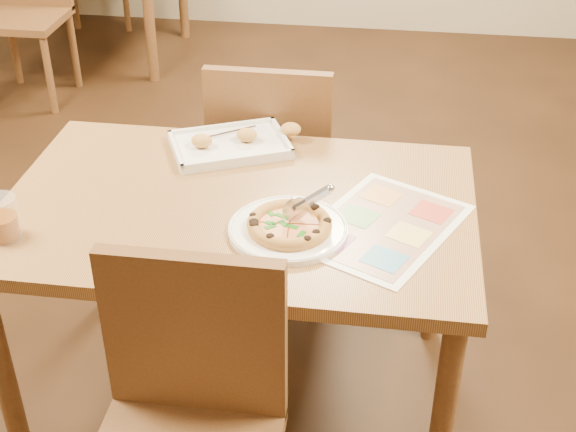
# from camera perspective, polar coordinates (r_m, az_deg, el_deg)

# --- Properties ---
(dining_table) EXTENTS (1.30, 0.85, 0.72)m
(dining_table) POSITION_cam_1_polar(r_m,az_deg,el_deg) (2.26, -3.51, -0.89)
(dining_table) COLOR #9E713F
(dining_table) RESTS_ON ground
(chair_near) EXTENTS (0.42, 0.42, 0.47)m
(chair_near) POSITION_cam_1_polar(r_m,az_deg,el_deg) (1.85, -7.15, -12.94)
(chair_near) COLOR brown
(chair_near) RESTS_ON ground
(chair_far) EXTENTS (0.42, 0.42, 0.47)m
(chair_far) POSITION_cam_1_polar(r_m,az_deg,el_deg) (2.80, -1.07, 4.69)
(chair_far) COLOR brown
(chair_far) RESTS_ON ground
(plate) EXTENTS (0.41, 0.41, 0.02)m
(plate) POSITION_cam_1_polar(r_m,az_deg,el_deg) (2.08, -0.00, -0.97)
(plate) COLOR white
(plate) RESTS_ON dining_table
(pizza) EXTENTS (0.22, 0.22, 0.03)m
(pizza) POSITION_cam_1_polar(r_m,az_deg,el_deg) (2.06, 0.10, -0.62)
(pizza) COLOR #C48842
(pizza) RESTS_ON plate
(pizza_cutter) EXTENTS (0.12, 0.08, 0.08)m
(pizza_cutter) POSITION_cam_1_polar(r_m,az_deg,el_deg) (2.06, 1.38, 0.99)
(pizza_cutter) COLOR silver
(pizza_cutter) RESTS_ON pizza
(appetizer_tray) EXTENTS (0.42, 0.36, 0.06)m
(appetizer_tray) POSITION_cam_1_polar(r_m,az_deg,el_deg) (2.48, -3.90, 5.13)
(appetizer_tray) COLOR white
(appetizer_tray) RESTS_ON dining_table
(glass_tumbler) EXTENTS (0.09, 0.09, 0.11)m
(glass_tumbler) POSITION_cam_1_polar(r_m,az_deg,el_deg) (2.17, -19.70, -0.31)
(glass_tumbler) COLOR #7A3A09
(glass_tumbler) RESTS_ON dining_table
(menu) EXTENTS (0.50, 0.56, 0.00)m
(menu) POSITION_cam_1_polar(r_m,az_deg,el_deg) (2.12, 6.75, -0.70)
(menu) COLOR white
(menu) RESTS_ON dining_table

